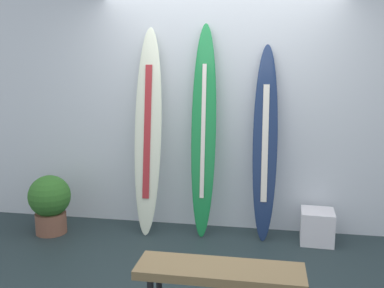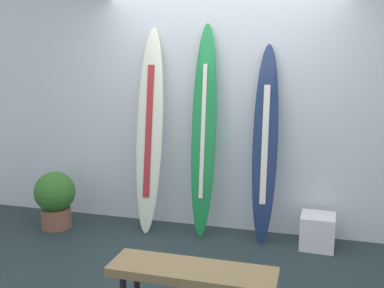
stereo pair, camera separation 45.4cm
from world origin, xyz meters
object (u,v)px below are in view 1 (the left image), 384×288
surfboard_ivory (148,133)px  surfboard_emerald (204,131)px  potted_plant (50,202)px  bench (220,276)px  display_block_left (317,226)px  surfboard_navy (265,145)px

surfboard_ivory → surfboard_emerald: surfboard_emerald is taller
potted_plant → bench: 2.49m
surfboard_ivory → display_block_left: (1.78, -0.03, -0.91)m
potted_plant → surfboard_navy: bearing=7.6°
display_block_left → surfboard_emerald: bearing=176.9°
surfboard_emerald → bench: size_ratio=2.00×
surfboard_emerald → surfboard_ivory: bearing=-177.0°
surfboard_ivory → surfboard_navy: 1.23m
display_block_left → bench: 1.91m
surfboard_ivory → bench: bearing=-61.0°
display_block_left → potted_plant: 2.82m
display_block_left → surfboard_ivory: bearing=178.9°
surfboard_navy → bench: 1.89m
surfboard_emerald → bench: (0.38, -1.78, -0.68)m
surfboard_ivory → surfboard_navy: bearing=1.7°
surfboard_navy → display_block_left: 0.99m
surfboard_navy → bench: bearing=-98.3°
surfboard_navy → potted_plant: 2.36m
display_block_left → potted_plant: potted_plant is taller
surfboard_ivory → potted_plant: bearing=-165.4°
potted_plant → surfboard_emerald: bearing=10.4°
surfboard_emerald → potted_plant: size_ratio=3.49×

